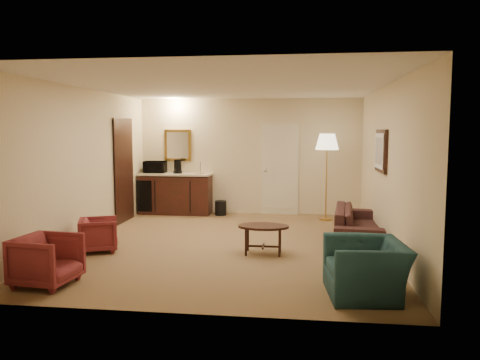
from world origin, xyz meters
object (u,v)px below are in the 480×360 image
object	(u,v)px
teal_armchair	(366,259)
floor_lamp	(326,177)
rose_chair_far	(47,258)
waste_bin	(221,208)
sofa	(359,219)
coffee_table	(263,239)
wetbar_cabinet	(176,194)
rose_chair_near	(99,233)
microwave	(155,166)
coffee_maker	(178,166)

from	to	relation	value
teal_armchair	floor_lamp	bearing A→B (deg)	177.30
rose_chair_far	waste_bin	xyz separation A→B (m)	(1.30, 4.99, -0.18)
sofa	coffee_table	size ratio (longest dim) A/B	2.55
wetbar_cabinet	coffee_table	world-z (taller)	wetbar_cabinet
wetbar_cabinet	coffee_table	bearing A→B (deg)	-55.34
rose_chair_near	wetbar_cabinet	bearing A→B (deg)	-27.78
sofa	rose_chair_far	bearing A→B (deg)	131.16
wetbar_cabinet	sofa	xyz separation A→B (m)	(3.80, -2.21, -0.07)
wetbar_cabinet	rose_chair_far	bearing A→B (deg)	-92.83
sofa	microwave	world-z (taller)	microwave
rose_chair_near	coffee_table	bearing A→B (deg)	-108.71
rose_chair_near	teal_armchair	bearing A→B (deg)	-133.62
coffee_table	floor_lamp	xyz separation A→B (m)	(1.10, 2.90, 0.69)
floor_lamp	waste_bin	distance (m)	2.44
teal_armchair	coffee_table	xyz separation A→B (m)	(-1.30, 1.67, -0.20)
wetbar_cabinet	teal_armchair	world-z (taller)	wetbar_cabinet
teal_armchair	rose_chair_far	distance (m)	3.80
floor_lamp	coffee_maker	bearing A→B (deg)	173.36
waste_bin	coffee_maker	world-z (taller)	coffee_maker
floor_lamp	rose_chair_near	bearing A→B (deg)	-140.10
coffee_maker	waste_bin	bearing A→B (deg)	0.58
coffee_table	wetbar_cabinet	bearing A→B (deg)	124.66
rose_chair_far	floor_lamp	size ratio (longest dim) A/B	0.37
rose_chair_far	coffee_table	distance (m)	3.08
wetbar_cabinet	floor_lamp	world-z (taller)	floor_lamp
sofa	microwave	distance (m)	4.92
coffee_table	microwave	distance (m)	4.40
teal_armchair	coffee_table	size ratio (longest dim) A/B	1.25
floor_lamp	microwave	xyz separation A→B (m)	(-3.85, 0.43, 0.17)
coffee_table	microwave	xyz separation A→B (m)	(-2.75, 3.33, 0.86)
rose_chair_near	floor_lamp	size ratio (longest dim) A/B	0.32
rose_chair_near	rose_chair_far	bearing A→B (deg)	159.95
rose_chair_near	floor_lamp	xyz separation A→B (m)	(3.67, 3.07, 0.63)
microwave	sofa	bearing A→B (deg)	-29.45
waste_bin	rose_chair_far	bearing A→B (deg)	-104.59
rose_chair_near	coffee_maker	size ratio (longest dim) A/B	1.83
wetbar_cabinet	floor_lamp	distance (m)	3.40
coffee_maker	teal_armchair	bearing A→B (deg)	-48.44
waste_bin	rose_chair_near	bearing A→B (deg)	-112.18
coffee_table	waste_bin	bearing A→B (deg)	110.68
rose_chair_far	coffee_table	xyz separation A→B (m)	(2.50, 1.80, -0.12)
coffee_table	coffee_maker	bearing A→B (deg)	123.84
teal_armchair	floor_lamp	size ratio (longest dim) A/B	0.53
microwave	rose_chair_near	bearing A→B (deg)	-88.48
sofa	coffee_maker	xyz separation A→B (m)	(-3.75, 2.24, 0.69)
floor_lamp	rose_chair_far	bearing A→B (deg)	-127.44
wetbar_cabinet	floor_lamp	xyz separation A→B (m)	(3.35, -0.35, 0.46)
wetbar_cabinet	teal_armchair	size ratio (longest dim) A/B	1.70
rose_chair_far	microwave	world-z (taller)	microwave
teal_armchair	microwave	xyz separation A→B (m)	(-4.05, 5.00, 0.66)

